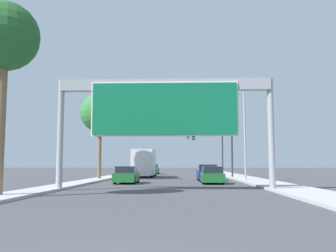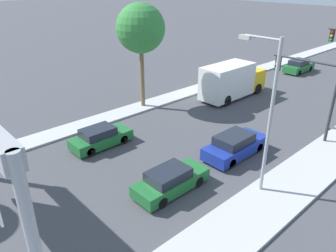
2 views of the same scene
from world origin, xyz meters
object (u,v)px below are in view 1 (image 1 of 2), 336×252
at_px(car_near_left, 153,169).
at_px(truck_box_primary, 144,163).
at_px(car_far_center, 212,175).
at_px(car_far_left, 127,175).
at_px(car_mid_right, 207,173).
at_px(palm_tree_foreground, 4,39).
at_px(sign_gantry, 165,103).
at_px(street_lamp_right, 242,128).
at_px(traffic_light_near_intersection, 218,143).
at_px(palm_tree_background, 100,113).
at_px(traffic_light_mid_block, 210,143).

xyz_separation_m(car_near_left, truck_box_primary, (0.00, -13.33, 0.95)).
bearing_deg(car_far_center, car_far_left, 179.93).
height_order(car_mid_right, car_far_center, car_mid_right).
bearing_deg(car_far_left, truck_box_primary, 90.00).
distance_m(car_far_center, palm_tree_foreground, 18.75).
bearing_deg(sign_gantry, street_lamp_right, 61.10).
relative_size(sign_gantry, car_mid_right, 2.79).
bearing_deg(traffic_light_near_intersection, car_mid_right, -105.06).
xyz_separation_m(palm_tree_foreground, street_lamp_right, (14.30, 16.82, -2.88)).
xyz_separation_m(sign_gantry, car_mid_right, (3.50, 14.06, -4.58)).
bearing_deg(car_mid_right, street_lamp_right, -34.90).
xyz_separation_m(palm_tree_background, street_lamp_right, (13.88, -3.21, -1.91)).
distance_m(palm_tree_foreground, palm_tree_background, 20.06).
bearing_deg(palm_tree_foreground, street_lamp_right, 49.63).
height_order(palm_tree_foreground, street_lamp_right, palm_tree_foreground).
bearing_deg(car_near_left, car_mid_right, -72.43).
bearing_deg(traffic_light_mid_block, car_far_left, -111.45).
distance_m(car_near_left, traffic_light_near_intersection, 18.46).
bearing_deg(palm_tree_foreground, car_far_left, 72.29).
relative_size(car_far_left, truck_box_primary, 0.57).
xyz_separation_m(car_mid_right, truck_box_primary, (-7.00, 8.78, 0.95)).
relative_size(car_far_center, truck_box_primary, 0.59).
relative_size(sign_gantry, traffic_light_near_intersection, 2.32).
distance_m(car_near_left, traffic_light_mid_block, 11.12).
height_order(car_far_left, street_lamp_right, street_lamp_right).
relative_size(sign_gantry, traffic_light_mid_block, 2.03).
bearing_deg(traffic_light_near_intersection, street_lamp_right, -80.14).
bearing_deg(car_far_center, street_lamp_right, 49.42).
xyz_separation_m(car_near_left, traffic_light_near_intersection, (8.64, -16.00, 3.20)).
height_order(truck_box_primary, traffic_light_near_intersection, traffic_light_near_intersection).
distance_m(traffic_light_near_intersection, street_lamp_right, 8.42).
bearing_deg(traffic_light_mid_block, palm_tree_background, -129.48).
bearing_deg(car_far_left, palm_tree_foreground, -107.71).
distance_m(sign_gantry, palm_tree_foreground, 9.48).
distance_m(car_near_left, palm_tree_background, 22.22).
height_order(truck_box_primary, palm_tree_foreground, palm_tree_foreground).
bearing_deg(street_lamp_right, car_far_left, -160.43).
distance_m(car_far_left, car_far_center, 7.00).
bearing_deg(sign_gantry, car_far_left, 112.79).
height_order(traffic_light_mid_block, street_lamp_right, street_lamp_right).
xyz_separation_m(truck_box_primary, palm_tree_foreground, (-4.23, -27.75, 6.08)).
relative_size(car_mid_right, truck_box_primary, 0.64).
height_order(car_mid_right, street_lamp_right, street_lamp_right).
distance_m(sign_gantry, traffic_light_mid_block, 30.59).
distance_m(palm_tree_foreground, street_lamp_right, 22.27).
bearing_deg(car_near_left, sign_gantry, -84.47).
height_order(sign_gantry, street_lamp_right, street_lamp_right).
relative_size(sign_gantry, street_lamp_right, 1.61).
xyz_separation_m(sign_gantry, car_far_center, (3.50, 8.32, -4.65)).
bearing_deg(traffic_light_mid_block, car_mid_right, -95.60).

